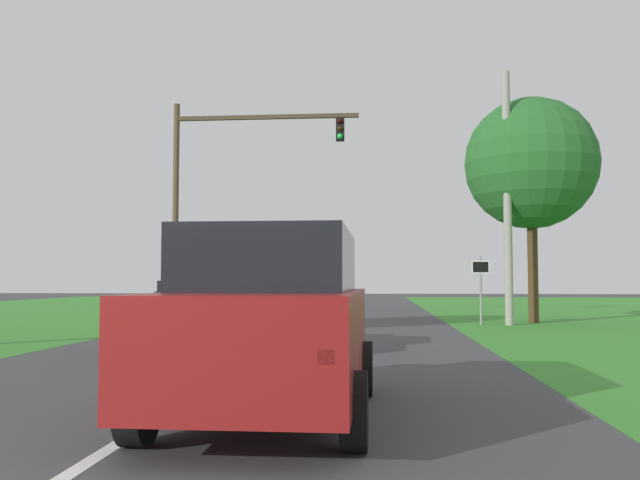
# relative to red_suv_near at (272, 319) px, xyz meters

# --- Properties ---
(ground_plane) EXTENTS (120.00, 120.00, 0.00)m
(ground_plane) POSITION_rel_red_suv_near_xyz_m (-1.23, 8.15, -1.09)
(ground_plane) COLOR #424244
(red_suv_near) EXTENTS (2.27, 4.72, 2.10)m
(red_suv_near) POSITION_rel_red_suv_near_xyz_m (0.00, 0.00, 0.00)
(red_suv_near) COLOR maroon
(red_suv_near) RESTS_ON ground_plane
(pickup_truck_lead) EXTENTS (2.37, 4.91, 1.92)m
(pickup_truck_lead) POSITION_rel_red_suv_near_xyz_m (-1.82, 6.76, -0.10)
(pickup_truck_lead) COLOR black
(pickup_truck_lead) RESTS_ON ground_plane
(traffic_light) EXTENTS (7.40, 0.40, 8.56)m
(traffic_light) POSITION_rel_red_suv_near_xyz_m (-4.97, 18.33, 4.51)
(traffic_light) COLOR brown
(traffic_light) RESTS_ON ground_plane
(keep_moving_sign) EXTENTS (0.60, 0.09, 2.32)m
(keep_moving_sign) POSITION_rel_red_suv_near_xyz_m (4.73, 15.76, 0.40)
(keep_moving_sign) COLOR gray
(keep_moving_sign) RESTS_ON ground_plane
(oak_tree_right) EXTENTS (4.78, 4.78, 8.16)m
(oak_tree_right) POSITION_rel_red_suv_near_xyz_m (6.80, 17.19, 4.67)
(oak_tree_right) COLOR #4C351E
(oak_tree_right) RESTS_ON ground_plane
(utility_pole_right) EXTENTS (0.28, 0.28, 8.74)m
(utility_pole_right) POSITION_rel_red_suv_near_xyz_m (5.66, 15.73, 3.28)
(utility_pole_right) COLOR #9E998E
(utility_pole_right) RESTS_ON ground_plane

